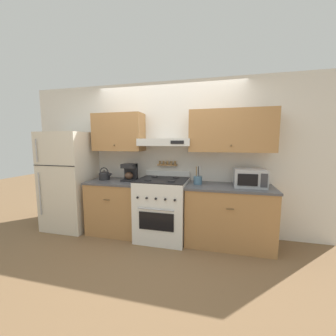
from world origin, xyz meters
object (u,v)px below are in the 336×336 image
microwave (250,178)px  coffee_maker (130,172)px  stove_range (163,208)px  refrigerator (69,181)px  utensil_crock (198,180)px  tea_kettle (104,175)px

microwave → coffee_maker: bearing=179.8°
stove_range → refrigerator: (-1.74, 0.01, 0.37)m
coffee_maker → utensil_crock: 1.15m
tea_kettle → coffee_maker: 0.48m
stove_range → tea_kettle: bearing=176.3°
tea_kettle → utensil_crock: (1.62, 0.00, -0.01)m
refrigerator → microwave: bearing=1.5°
stove_range → coffee_maker: 0.82m
stove_range → utensil_crock: utensil_crock is taller
coffee_maker → microwave: 1.90m
utensil_crock → refrigerator: bearing=-178.4°
tea_kettle → refrigerator: bearing=-174.7°
coffee_maker → utensil_crock: (1.15, -0.02, -0.08)m
coffee_maker → refrigerator: bearing=-175.7°
refrigerator → utensil_crock: (2.29, 0.06, 0.11)m
refrigerator → microwave: 3.04m
refrigerator → utensil_crock: 2.29m
coffee_maker → microwave: bearing=-0.2°
microwave → stove_range: bearing=-176.2°
utensil_crock → stove_range: bearing=-172.8°
utensil_crock → microwave: bearing=1.4°
stove_range → utensil_crock: bearing=7.2°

